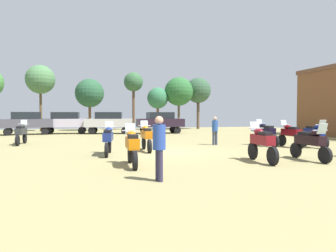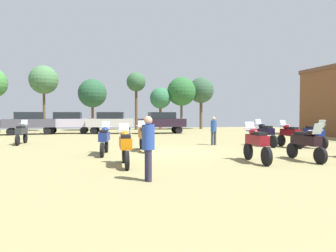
% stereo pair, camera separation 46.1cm
% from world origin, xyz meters
% --- Properties ---
extents(ground_plane, '(44.00, 52.00, 0.02)m').
position_xyz_m(ground_plane, '(0.00, 0.00, 0.01)').
color(ground_plane, '#8E8555').
extents(motorcycle_2, '(0.69, 2.25, 1.45)m').
position_xyz_m(motorcycle_2, '(-2.88, -0.27, 0.74)').
color(motorcycle_2, black).
rests_on(motorcycle_2, ground).
extents(motorcycle_3, '(0.62, 2.17, 1.49)m').
position_xyz_m(motorcycle_3, '(2.45, -3.86, 0.75)').
color(motorcycle_3, black).
rests_on(motorcycle_3, ground).
extents(motorcycle_4, '(0.63, 2.29, 1.49)m').
position_xyz_m(motorcycle_4, '(8.06, -0.17, 0.76)').
color(motorcycle_4, black).
rests_on(motorcycle_4, ground).
extents(motorcycle_5, '(0.62, 2.20, 1.50)m').
position_xyz_m(motorcycle_5, '(5.95, 1.18, 0.76)').
color(motorcycle_5, black).
rests_on(motorcycle_5, ground).
extents(motorcycle_6, '(0.62, 2.22, 1.45)m').
position_xyz_m(motorcycle_6, '(-7.44, 5.78, 0.73)').
color(motorcycle_6, black).
rests_on(motorcycle_6, ground).
extents(motorcycle_7, '(0.62, 2.26, 1.46)m').
position_xyz_m(motorcycle_7, '(-0.98, 0.68, 0.74)').
color(motorcycle_7, black).
rests_on(motorcycle_7, ground).
extents(motorcycle_8, '(0.62, 2.10, 1.46)m').
position_xyz_m(motorcycle_8, '(6.93, 0.31, 0.73)').
color(motorcycle_8, black).
rests_on(motorcycle_8, ground).
extents(motorcycle_9, '(0.62, 2.14, 1.45)m').
position_xyz_m(motorcycle_9, '(-2.33, -3.44, 0.73)').
color(motorcycle_9, black).
rests_on(motorcycle_9, ground).
extents(motorcycle_10, '(0.62, 2.23, 1.44)m').
position_xyz_m(motorcycle_10, '(4.45, -4.02, 0.73)').
color(motorcycle_10, black).
rests_on(motorcycle_10, ground).
extents(car_1, '(4.55, 2.52, 2.00)m').
position_xyz_m(car_1, '(-1.61, 14.75, 1.19)').
color(car_1, black).
rests_on(car_1, ground).
extents(car_2, '(4.31, 1.82, 2.00)m').
position_xyz_m(car_2, '(3.06, 13.86, 1.19)').
color(car_2, black).
rests_on(car_2, ground).
extents(car_3, '(4.51, 2.37, 2.00)m').
position_xyz_m(car_3, '(-8.72, 15.36, 1.19)').
color(car_3, black).
rests_on(car_3, ground).
extents(car_5, '(4.42, 2.11, 2.00)m').
position_xyz_m(car_5, '(-5.47, 15.77, 1.19)').
color(car_5, black).
rests_on(car_5, ground).
extents(person_2, '(0.38, 0.38, 1.72)m').
position_xyz_m(person_2, '(-2.01, -5.98, 1.02)').
color(person_2, '#2C2843').
rests_on(person_2, ground).
extents(person_3, '(0.34, 0.34, 1.64)m').
position_xyz_m(person_3, '(3.44, 2.46, 0.97)').
color(person_3, '#30374A').
rests_on(person_3, ground).
extents(tree_2, '(3.02, 3.02, 7.00)m').
position_xyz_m(tree_2, '(-8.22, 20.86, 5.47)').
color(tree_2, brown).
rests_on(tree_2, ground).
extents(tree_3, '(2.48, 2.48, 4.98)m').
position_xyz_m(tree_3, '(4.59, 21.10, 3.71)').
color(tree_3, brown).
rests_on(tree_3, ground).
extents(tree_4, '(3.15, 3.15, 5.73)m').
position_xyz_m(tree_4, '(-3.20, 20.99, 4.16)').
color(tree_4, brown).
rests_on(tree_4, ground).
extents(tree_5, '(3.13, 3.13, 6.35)m').
position_xyz_m(tree_5, '(9.85, 21.49, 4.75)').
color(tree_5, brown).
rests_on(tree_5, ground).
extents(tree_6, '(2.23, 2.23, 6.71)m').
position_xyz_m(tree_6, '(1.78, 21.49, 5.49)').
color(tree_6, brown).
rests_on(tree_6, ground).
extents(tree_8, '(3.41, 3.41, 6.24)m').
position_xyz_m(tree_8, '(7.11, 20.80, 4.53)').
color(tree_8, brown).
rests_on(tree_8, ground).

